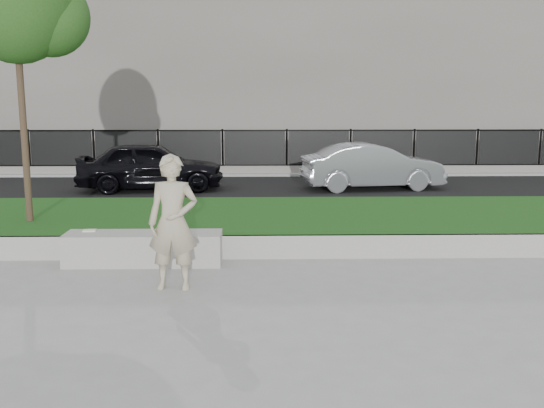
{
  "coord_description": "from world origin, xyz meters",
  "views": [
    {
      "loc": [
        0.67,
        -8.81,
        2.66
      ],
      "look_at": [
        0.87,
        1.2,
        0.9
      ],
      "focal_mm": 40.0,
      "sensor_mm": 36.0,
      "label": 1
    }
  ],
  "objects_px": {
    "car_silver": "(372,166)",
    "car_dark": "(151,166)",
    "stone_bench": "(144,248)",
    "book": "(90,230)",
    "man": "(173,223)"
  },
  "relations": [
    {
      "from": "car_silver",
      "to": "car_dark",
      "type": "bearing_deg",
      "value": 82.93
    },
    {
      "from": "stone_bench",
      "to": "man",
      "type": "xyz_separation_m",
      "value": [
        0.67,
        -1.3,
        0.69
      ]
    },
    {
      "from": "stone_bench",
      "to": "book",
      "type": "xyz_separation_m",
      "value": [
        -0.9,
        0.15,
        0.27
      ]
    },
    {
      "from": "stone_bench",
      "to": "car_silver",
      "type": "height_order",
      "value": "car_silver"
    },
    {
      "from": "stone_bench",
      "to": "car_dark",
      "type": "bearing_deg",
      "value": 99.08
    },
    {
      "from": "car_silver",
      "to": "book",
      "type": "bearing_deg",
      "value": 134.01
    },
    {
      "from": "car_dark",
      "to": "car_silver",
      "type": "relative_size",
      "value": 1.02
    },
    {
      "from": "book",
      "to": "car_silver",
      "type": "xyz_separation_m",
      "value": [
        6.05,
        7.71,
        0.18
      ]
    },
    {
      "from": "car_silver",
      "to": "man",
      "type": "bearing_deg",
      "value": 146.08
    },
    {
      "from": "book",
      "to": "car_silver",
      "type": "height_order",
      "value": "car_silver"
    },
    {
      "from": "stone_bench",
      "to": "book",
      "type": "height_order",
      "value": "book"
    },
    {
      "from": "book",
      "to": "car_dark",
      "type": "xyz_separation_m",
      "value": [
        -0.34,
        7.63,
        0.22
      ]
    },
    {
      "from": "man",
      "to": "car_dark",
      "type": "height_order",
      "value": "man"
    },
    {
      "from": "stone_bench",
      "to": "book",
      "type": "relative_size",
      "value": 12.42
    },
    {
      "from": "man",
      "to": "car_dark",
      "type": "distance_m",
      "value": 9.27
    }
  ]
}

